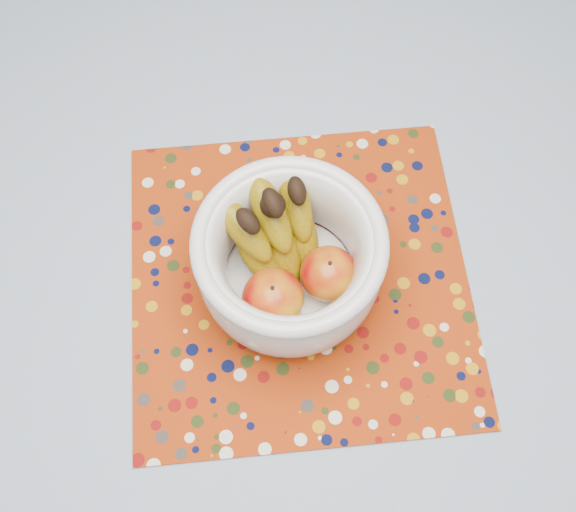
% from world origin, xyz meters
% --- Properties ---
extents(table, '(1.20, 1.20, 0.75)m').
position_xyz_m(table, '(0.00, 0.00, 0.67)').
color(table, brown).
rests_on(table, ground).
extents(tablecloth, '(1.32, 1.32, 0.01)m').
position_xyz_m(tablecloth, '(0.00, 0.00, 0.76)').
color(tablecloth, slate).
rests_on(tablecloth, table).
extents(placemat, '(0.55, 0.55, 0.00)m').
position_xyz_m(placemat, '(0.05, -0.04, 0.76)').
color(placemat, '#8D2907').
rests_on(placemat, tablecloth).
extents(fruit_bowl, '(0.23, 0.23, 0.17)m').
position_xyz_m(fruit_bowl, '(0.03, -0.04, 0.84)').
color(fruit_bowl, silver).
rests_on(fruit_bowl, placemat).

